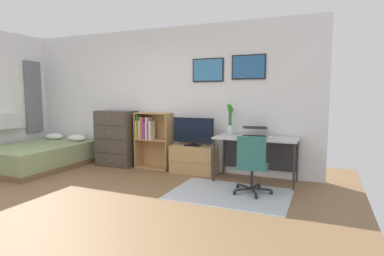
{
  "coord_description": "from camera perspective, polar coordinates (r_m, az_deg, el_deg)",
  "views": [
    {
      "loc": [
        3.01,
        -3.02,
        1.44
      ],
      "look_at": [
        1.08,
        1.5,
        0.91
      ],
      "focal_mm": 29.33,
      "sensor_mm": 36.0,
      "label": 1
    }
  ],
  "objects": [
    {
      "name": "ground_plane",
      "position": [
        4.5,
        -21.17,
        -12.92
      ],
      "size": [
        7.2,
        7.2,
        0.0
      ],
      "primitive_type": "plane",
      "color": "brown"
    },
    {
      "name": "wall_back_with_posters",
      "position": [
        6.21,
        -5.68,
        5.39
      ],
      "size": [
        6.12,
        0.09,
        2.7
      ],
      "color": "white",
      "rests_on": "ground_plane"
    },
    {
      "name": "area_rug",
      "position": [
        4.67,
        6.86,
        -11.77
      ],
      "size": [
        1.7,
        1.2,
        0.01
      ],
      "primitive_type": "cube",
      "color": "#B2B7BC",
      "rests_on": "ground_plane"
    },
    {
      "name": "bed",
      "position": [
        6.9,
        -26.05,
        -4.54
      ],
      "size": [
        1.46,
        1.97,
        0.58
      ],
      "rotation": [
        0.0,
        0.0,
        0.01
      ],
      "color": "brown",
      "rests_on": "ground_plane"
    },
    {
      "name": "dresser",
      "position": [
        6.52,
        -13.57,
        -1.8
      ],
      "size": [
        0.8,
        0.46,
        1.11
      ],
      "color": "#4C4238",
      "rests_on": "ground_plane"
    },
    {
      "name": "bookshelf",
      "position": [
        6.15,
        -7.59,
        -1.33
      ],
      "size": [
        0.7,
        0.3,
        1.08
      ],
      "color": "tan",
      "rests_on": "ground_plane"
    },
    {
      "name": "tv_stand",
      "position": [
        5.75,
        0.29,
        -5.72
      ],
      "size": [
        0.81,
        0.41,
        0.51
      ],
      "color": "tan",
      "rests_on": "ground_plane"
    },
    {
      "name": "television",
      "position": [
        5.65,
        0.2,
        -0.73
      ],
      "size": [
        0.78,
        0.16,
        0.51
      ],
      "color": "black",
      "rests_on": "tv_stand"
    },
    {
      "name": "desk",
      "position": [
        5.33,
        11.7,
        -2.92
      ],
      "size": [
        1.33,
        0.62,
        0.74
      ],
      "color": "silver",
      "rests_on": "ground_plane"
    },
    {
      "name": "office_chair",
      "position": [
        4.57,
        10.8,
        -6.35
      ],
      "size": [
        0.57,
        0.58,
        0.86
      ],
      "rotation": [
        0.0,
        0.0,
        0.12
      ],
      "color": "#232326",
      "rests_on": "ground_plane"
    },
    {
      "name": "laptop",
      "position": [
        5.31,
        11.31,
        -0.77
      ],
      "size": [
        0.45,
        0.48,
        0.17
      ],
      "rotation": [
        0.0,
        0.0,
        0.13
      ],
      "color": "#333338",
      "rests_on": "desk"
    },
    {
      "name": "computer_mouse",
      "position": [
        5.13,
        14.11,
        -1.66
      ],
      "size": [
        0.06,
        0.1,
        0.03
      ],
      "primitive_type": "ellipsoid",
      "color": "silver",
      "rests_on": "desk"
    },
    {
      "name": "bamboo_vase",
      "position": [
        5.5,
        6.93,
        1.84
      ],
      "size": [
        0.11,
        0.11,
        0.53
      ],
      "color": "silver",
      "rests_on": "desk"
    },
    {
      "name": "wine_glass",
      "position": [
        5.26,
        7.01,
        -0.03
      ],
      "size": [
        0.07,
        0.07,
        0.18
      ],
      "color": "silver",
      "rests_on": "desk"
    }
  ]
}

